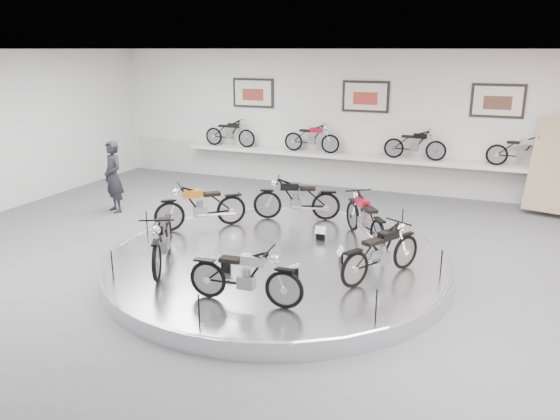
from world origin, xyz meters
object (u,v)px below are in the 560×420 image
at_px(visitor, 113,177).
at_px(bike_b, 297,198).
at_px(bike_a, 365,218).
at_px(bike_d, 162,239).
at_px(bike_e, 245,275).
at_px(display_platform, 277,263).
at_px(shelf, 361,157).
at_px(bike_c, 201,206).
at_px(bike_f, 382,252).

bearing_deg(visitor, bike_b, 29.81).
relative_size(bike_a, bike_d, 0.96).
height_order(bike_b, bike_e, bike_b).
distance_m(display_platform, bike_e, 2.13).
distance_m(shelf, bike_e, 8.43).
height_order(bike_a, bike_b, bike_b).
relative_size(bike_b, bike_e, 1.07).
bearing_deg(shelf, bike_b, -95.96).
xyz_separation_m(display_platform, shelf, (0.00, 6.40, 0.85)).
bearing_deg(bike_c, display_platform, 114.77).
bearing_deg(bike_e, bike_d, 154.14).
xyz_separation_m(bike_b, visitor, (-4.85, -0.20, 0.12)).
xyz_separation_m(shelf, bike_f, (2.01, -6.71, -0.23)).
bearing_deg(bike_c, bike_a, 146.39).
height_order(bike_d, visitor, visitor).
xyz_separation_m(bike_e, bike_f, (1.70, 1.71, 0.01)).
bearing_deg(bike_f, bike_c, 103.49).
bearing_deg(bike_c, shelf, -153.49).
height_order(display_platform, bike_d, bike_d).
xyz_separation_m(bike_c, visitor, (-3.17, 1.15, 0.11)).
bearing_deg(bike_e, shelf, 88.12).
relative_size(bike_a, bike_e, 1.05).
distance_m(shelf, visitor, 6.86).
xyz_separation_m(bike_c, bike_d, (0.43, -2.10, 0.00)).
bearing_deg(bike_e, bike_b, 95.94).
relative_size(shelf, bike_c, 6.52).
xyz_separation_m(bike_a, bike_b, (-1.75, 0.81, 0.01)).
xyz_separation_m(bike_f, visitor, (-7.30, 2.35, 0.14)).
bearing_deg(bike_a, shelf, -21.06).
distance_m(bike_c, visitor, 3.38).
distance_m(bike_a, bike_c, 3.47).
bearing_deg(visitor, bike_d, -14.61).
xyz_separation_m(shelf, visitor, (-5.29, -4.36, -0.09)).
xyz_separation_m(shelf, bike_e, (0.31, -8.42, -0.24)).
distance_m(bike_b, bike_d, 3.67).
relative_size(bike_c, visitor, 0.93).
height_order(bike_e, visitor, visitor).
relative_size(bike_e, bike_f, 0.98).
relative_size(bike_b, bike_d, 0.98).
bearing_deg(bike_d, visitor, -157.55).
height_order(shelf, bike_e, bike_e).
xyz_separation_m(shelf, bike_b, (-0.43, -4.17, -0.21)).
relative_size(display_platform, bike_e, 4.13).
xyz_separation_m(display_platform, bike_d, (-1.69, -1.22, 0.65)).
height_order(bike_c, bike_e, bike_c).
bearing_deg(bike_a, bike_b, 29.26).
distance_m(display_platform, bike_a, 2.04).
xyz_separation_m(display_platform, bike_a, (1.31, 1.42, 0.63)).
bearing_deg(bike_c, bike_b, 176.22).
distance_m(bike_e, visitor, 6.91).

